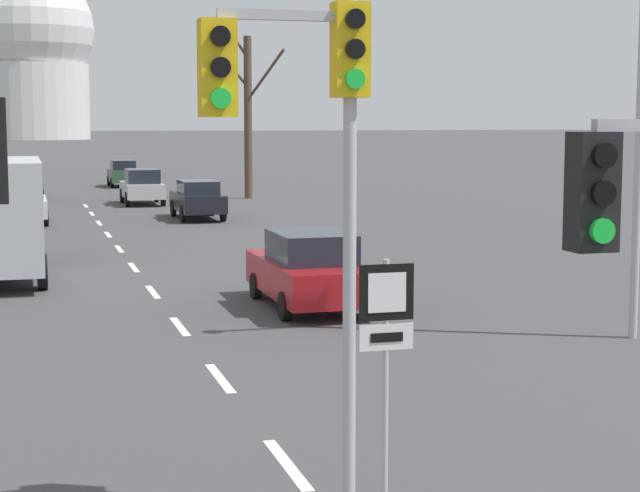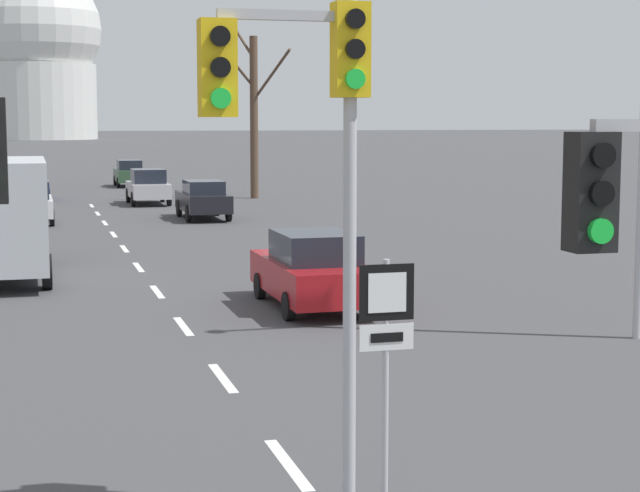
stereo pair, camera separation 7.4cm
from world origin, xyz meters
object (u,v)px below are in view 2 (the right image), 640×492
at_px(sedan_near_left, 203,199).
at_px(sedan_distant_centre, 31,185).
at_px(street_lamp_right, 630,30).
at_px(sedan_far_right, 30,202).
at_px(route_sign_post, 386,339).
at_px(traffic_signal_centre_tall, 307,123).
at_px(sedan_far_left, 313,270).
at_px(sedan_near_right, 148,186).
at_px(delivery_truck, 0,214).
at_px(sedan_mid_centre, 129,173).

xyz_separation_m(sedan_near_left, sedan_distant_centre, (-6.93, 12.49, -0.02)).
distance_m(street_lamp_right, sedan_far_right, 28.96).
height_order(route_sign_post, sedan_far_right, route_sign_post).
distance_m(traffic_signal_centre_tall, sedan_far_left, 12.89).
bearing_deg(traffic_signal_centre_tall, sedan_near_right, 86.02).
bearing_deg(sedan_far_left, delivery_truck, 136.30).
bearing_deg(route_sign_post, sedan_mid_centre, 87.49).
height_order(traffic_signal_centre_tall, route_sign_post, traffic_signal_centre_tall).
distance_m(traffic_signal_centre_tall, sedan_mid_centre, 56.99).
bearing_deg(delivery_truck, street_lamp_right, -44.54).
height_order(route_sign_post, sedan_near_left, route_sign_post).
bearing_deg(sedan_near_left, sedan_mid_centre, 92.40).
xyz_separation_m(street_lamp_right, delivery_truck, (-11.49, 11.31, -4.09)).
bearing_deg(sedan_near_left, sedan_near_right, 99.13).
xyz_separation_m(traffic_signal_centre_tall, street_lamp_right, (8.02, 7.17, 1.68)).
bearing_deg(sedan_far_right, delivery_truck, -92.94).
distance_m(sedan_near_right, sedan_mid_centre, 14.45).
height_order(sedan_near_right, sedan_far_right, sedan_near_right).
bearing_deg(sedan_near_right, route_sign_post, -92.81).
bearing_deg(sedan_distant_centre, traffic_signal_centre_tall, -86.77).
xyz_separation_m(street_lamp_right, sedan_near_left, (-3.70, 26.66, -4.94)).
xyz_separation_m(sedan_near_left, delivery_truck, (-7.79, -15.35, 0.86)).
bearing_deg(sedan_near_right, street_lamp_right, -81.79).
xyz_separation_m(sedan_near_left, sedan_near_right, (-1.37, 8.52, 0.04)).
bearing_deg(sedan_distant_centre, sedan_near_right, -35.55).
height_order(sedan_far_right, sedan_distant_centre, sedan_far_right).
relative_size(sedan_mid_centre, sedan_far_left, 0.87).
xyz_separation_m(route_sign_post, sedan_mid_centre, (2.49, 56.81, -1.01)).
bearing_deg(sedan_far_right, sedan_mid_centre, 75.38).
relative_size(sedan_near_right, delivery_truck, 0.60).
relative_size(sedan_near_left, sedan_far_left, 0.98).
relative_size(street_lamp_right, delivery_truck, 1.33).
height_order(street_lamp_right, sedan_far_right, street_lamp_right).
relative_size(traffic_signal_centre_tall, sedan_distant_centre, 1.22).
height_order(route_sign_post, sedan_far_left, route_sign_post).
distance_m(route_sign_post, sedan_far_right, 33.85).
distance_m(traffic_signal_centre_tall, route_sign_post, 2.43).
bearing_deg(delivery_truck, sedan_far_right, 87.06).
height_order(sedan_mid_centre, sedan_distant_centre, sedan_mid_centre).
distance_m(sedan_mid_centre, delivery_truck, 38.93).
bearing_deg(street_lamp_right, sedan_near_right, 98.21).
relative_size(traffic_signal_centre_tall, delivery_truck, 0.75).
xyz_separation_m(traffic_signal_centre_tall, sedan_distant_centre, (-2.62, 46.32, -3.29)).
xyz_separation_m(sedan_far_right, sedan_distant_centre, (0.08, 12.70, -0.03)).
bearing_deg(sedan_near_right, sedan_far_right, -122.87).
distance_m(sedan_near_right, sedan_distant_centre, 6.84).
bearing_deg(sedan_near_left, street_lamp_right, -82.09).
bearing_deg(route_sign_post, sedan_near_right, 87.19).
bearing_deg(sedan_near_left, delivery_truck, -116.89).
bearing_deg(street_lamp_right, sedan_mid_centre, 95.37).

